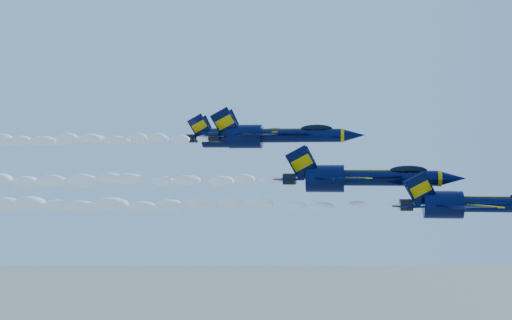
# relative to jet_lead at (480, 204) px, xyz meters

# --- Properties ---
(jet_lead) EXTENTS (15.92, 13.06, 5.92)m
(jet_lead) POSITION_rel_jet_lead_xyz_m (0.00, 0.00, 0.00)
(jet_lead) COLOR black
(smoke_trail_jet_lead) EXTENTS (40.65, 1.65, 1.48)m
(smoke_trail_jet_lead) POSITION_rel_jet_lead_xyz_m (-27.13, -0.00, -0.36)
(smoke_trail_jet_lead) COLOR white
(jet_second) EXTENTS (17.25, 14.15, 6.41)m
(jet_second) POSITION_rel_jet_lead_xyz_m (-10.32, 3.52, 2.26)
(jet_second) COLOR black
(smoke_trail_jet_second) EXTENTS (40.65, 1.78, 1.61)m
(smoke_trail_jet_second) POSITION_rel_jet_lead_xyz_m (-38.01, 3.52, 1.89)
(smoke_trail_jet_second) COLOR white
(jet_third) EXTENTS (18.34, 15.04, 6.81)m
(jet_third) POSITION_rel_jet_lead_xyz_m (-20.05, 16.10, 7.05)
(jet_third) COLOR black
(smoke_trail_jet_third) EXTENTS (40.65, 1.90, 1.71)m
(smoke_trail_jet_third) POSITION_rel_jet_lead_xyz_m (-48.21, 16.10, 6.66)
(smoke_trail_jet_third) COLOR white
(jet_fourth) EXTENTS (16.42, 13.47, 6.10)m
(jet_fourth) POSITION_rel_jet_lead_xyz_m (-25.21, 22.00, 7.18)
(jet_fourth) COLOR black
(smoke_trail_jet_fourth) EXTENTS (40.65, 1.70, 1.53)m
(smoke_trail_jet_fourth) POSITION_rel_jet_lead_xyz_m (-52.55, 22.00, 6.82)
(smoke_trail_jet_fourth) COLOR white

